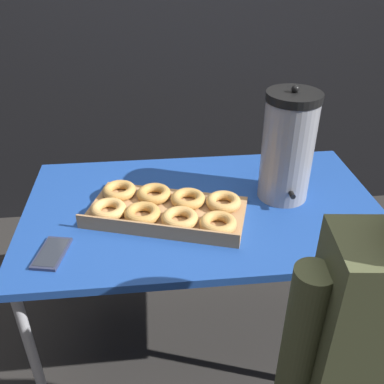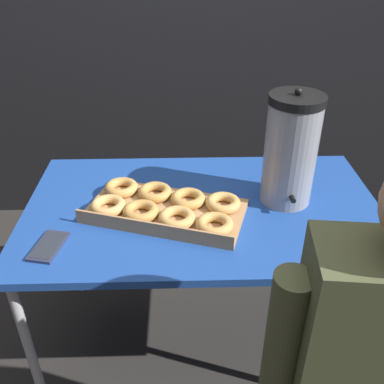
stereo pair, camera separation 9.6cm
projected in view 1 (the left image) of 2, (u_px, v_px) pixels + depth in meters
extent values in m
plane|color=#2D2B28|center=(201.00, 339.00, 1.89)|extent=(12.00, 12.00, 0.00)
cube|color=#1E479E|center=(203.00, 209.00, 1.52)|extent=(1.26, 0.75, 0.03)
cylinder|color=#ADADB2|center=(36.00, 367.00, 1.38)|extent=(0.03, 0.03, 0.68)
cylinder|color=#ADADB2|center=(379.00, 336.00, 1.49)|extent=(0.03, 0.03, 0.68)
cylinder|color=#ADADB2|center=(66.00, 241.00, 1.94)|extent=(0.03, 0.03, 0.68)
cylinder|color=#ADADB2|center=(314.00, 225.00, 2.04)|extent=(0.03, 0.03, 0.68)
cube|color=tan|center=(167.00, 212.00, 1.47)|extent=(0.59, 0.43, 0.02)
cube|color=tan|center=(156.00, 229.00, 1.34)|extent=(0.51, 0.17, 0.04)
torus|color=#E7AF62|center=(108.00, 209.00, 1.44)|extent=(0.16, 0.16, 0.03)
torus|color=#CF974A|center=(142.00, 213.00, 1.42)|extent=(0.16, 0.16, 0.03)
torus|color=#E0A85C|center=(180.00, 218.00, 1.39)|extent=(0.17, 0.17, 0.03)
torus|color=tan|center=(218.00, 223.00, 1.37)|extent=(0.16, 0.16, 0.03)
torus|color=tan|center=(119.00, 190.00, 1.54)|extent=(0.17, 0.17, 0.03)
torus|color=#CF974A|center=(154.00, 194.00, 1.52)|extent=(0.14, 0.14, 0.03)
torus|color=tan|center=(188.00, 198.00, 1.50)|extent=(0.16, 0.16, 0.03)
torus|color=#DEA659|center=(223.00, 202.00, 1.48)|extent=(0.16, 0.16, 0.03)
cylinder|color=#939399|center=(287.00, 151.00, 1.48)|extent=(0.18, 0.18, 0.36)
cylinder|color=black|center=(294.00, 96.00, 1.38)|extent=(0.18, 0.18, 0.03)
sphere|color=black|center=(295.00, 89.00, 1.36)|extent=(0.03, 0.03, 0.03)
cylinder|color=black|center=(291.00, 194.00, 1.46)|extent=(0.02, 0.04, 0.02)
cube|color=#2D334C|center=(52.00, 253.00, 1.29)|extent=(0.11, 0.16, 0.01)
cube|color=#2D333D|center=(51.00, 252.00, 1.29)|extent=(0.09, 0.14, 0.00)
cylinder|color=#4C5133|center=(302.00, 339.00, 1.00)|extent=(0.09, 0.09, 0.43)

